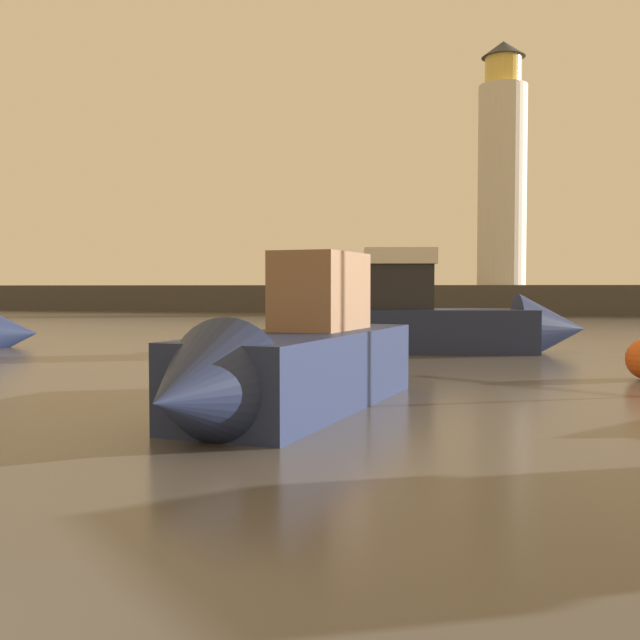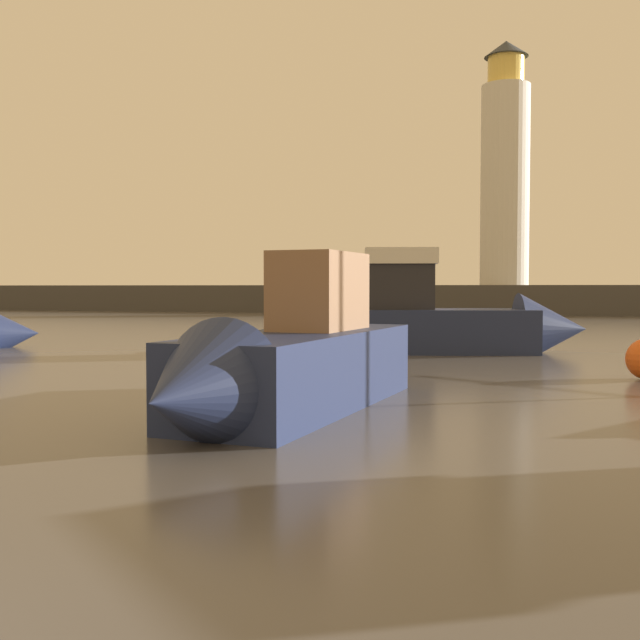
% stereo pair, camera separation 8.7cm
% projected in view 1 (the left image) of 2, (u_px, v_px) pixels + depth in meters
% --- Properties ---
extents(ground_plane, '(220.00, 220.00, 0.00)m').
position_uv_depth(ground_plane, '(443.00, 337.00, 30.42)').
color(ground_plane, '#4C4742').
extents(breakwater, '(87.79, 6.88, 2.13)m').
position_uv_depth(breakwater, '(491.00, 299.00, 57.74)').
color(breakwater, '#423F3D').
rests_on(breakwater, ground_plane).
extents(lighthouse, '(3.59, 3.59, 18.10)m').
position_uv_depth(lighthouse, '(502.00, 170.00, 57.13)').
color(lighthouse, silver).
rests_on(lighthouse, breakwater).
extents(motorboat_0, '(2.51, 7.51, 2.80)m').
position_uv_depth(motorboat_0, '(285.00, 363.00, 11.80)').
color(motorboat_0, '#1E284C').
rests_on(motorboat_0, ground_plane).
extents(motorboat_3, '(8.39, 4.17, 3.52)m').
position_uv_depth(motorboat_3, '(455.00, 321.00, 23.20)').
color(motorboat_3, '#1E284C').
rests_on(motorboat_3, ground_plane).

